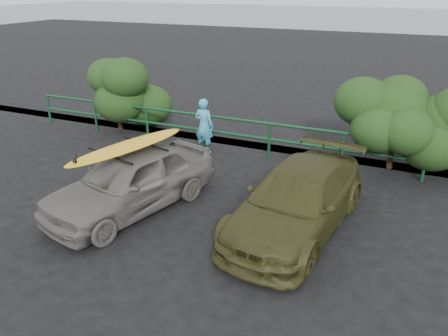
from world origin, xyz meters
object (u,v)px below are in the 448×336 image
(sedan, at_px, (131,180))
(olive_vehicle, at_px, (297,200))
(surfboard, at_px, (128,146))
(man, at_px, (204,126))
(guardrail, at_px, (236,136))

(sedan, relative_size, olive_vehicle, 0.92)
(sedan, relative_size, surfboard, 1.35)
(sedan, relative_size, man, 2.52)
(guardrail, height_order, man, man)
(sedan, bearing_deg, man, 106.86)
(olive_vehicle, relative_size, surfboard, 1.46)
(sedan, height_order, man, man)
(guardrail, relative_size, man, 8.79)
(sedan, distance_m, man, 3.72)
(guardrail, bearing_deg, olive_vehicle, -51.80)
(sedan, bearing_deg, surfboard, -100.96)
(guardrail, height_order, sedan, sedan)
(sedan, bearing_deg, guardrail, 94.71)
(sedan, distance_m, surfboard, 0.77)
(guardrail, distance_m, man, 0.96)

